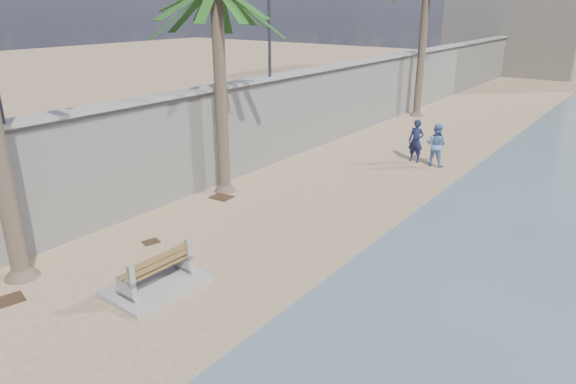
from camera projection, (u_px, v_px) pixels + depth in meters
The scene contains 9 objects.
ground_plane at pixel (91, 358), 9.76m from camera, with size 140.00×140.00×0.00m, color #A18162.
seawall at pixel (363, 96), 27.14m from camera, with size 0.45×70.00×3.50m, color gray.
wall_cap at pixel (365, 61), 26.52m from camera, with size 0.80×70.00×0.12m, color gray.
bench_far at pixel (156, 272), 12.05m from camera, with size 1.61×2.31×0.95m.
person_a at pixel (416, 138), 21.56m from camera, with size 0.75×0.51×2.08m, color #141938.
person_b at pixel (436, 143), 21.05m from camera, with size 0.95×0.74×1.97m, color #5378AC.
debris_b at pixel (8, 300), 11.65m from camera, with size 0.66×0.53×0.03m, color #382616.
debris_c at pixel (221, 197), 17.84m from camera, with size 0.72×0.58×0.03m, color #382616.
debris_d at pixel (151, 242), 14.50m from camera, with size 0.44×0.35×0.03m, color #382616.
Camera 1 is at (7.83, -4.24, 6.35)m, focal length 32.00 mm.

